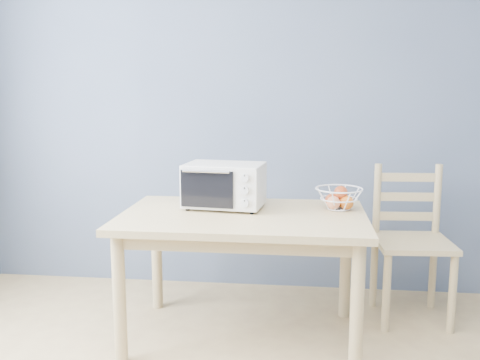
# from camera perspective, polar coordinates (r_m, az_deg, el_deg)

# --- Properties ---
(room) EXTENTS (4.01, 4.51, 2.61)m
(room) POSITION_cam_1_polar(r_m,az_deg,el_deg) (1.64, -6.51, 4.28)
(room) COLOR tan
(room) RESTS_ON ground
(dining_table) EXTENTS (1.40, 0.90, 0.75)m
(dining_table) POSITION_cam_1_polar(r_m,az_deg,el_deg) (3.09, 0.33, -5.43)
(dining_table) COLOR tan
(dining_table) RESTS_ON ground
(toaster_oven) EXTENTS (0.49, 0.37, 0.27)m
(toaster_oven) POSITION_cam_1_polar(r_m,az_deg,el_deg) (3.19, -2.01, -0.49)
(toaster_oven) COLOR beige
(toaster_oven) RESTS_ON dining_table
(fruit_basket) EXTENTS (0.37, 0.37, 0.14)m
(fruit_basket) POSITION_cam_1_polar(r_m,az_deg,el_deg) (3.21, 10.46, -1.92)
(fruit_basket) COLOR white
(fruit_basket) RESTS_ON dining_table
(dining_chair) EXTENTS (0.48, 0.48, 0.97)m
(dining_chair) POSITION_cam_1_polar(r_m,az_deg,el_deg) (3.60, 17.77, -6.52)
(dining_chair) COLOR tan
(dining_chair) RESTS_ON ground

